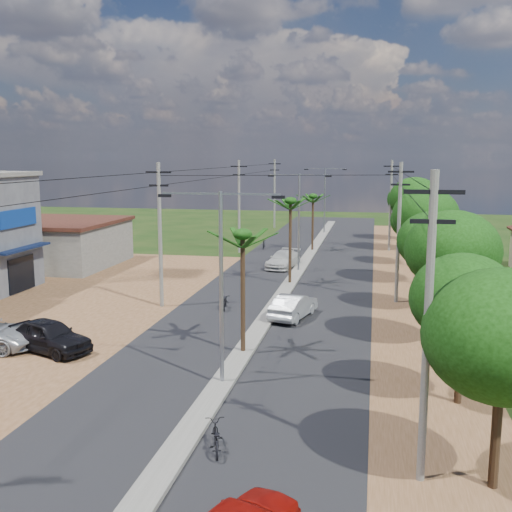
% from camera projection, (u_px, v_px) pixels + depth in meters
% --- Properties ---
extents(ground, '(160.00, 160.00, 0.00)m').
position_uv_depth(ground, '(222.00, 385.00, 24.71)').
color(ground, black).
rests_on(ground, ground).
extents(road, '(12.00, 110.00, 0.04)m').
position_uv_depth(road, '(279.00, 300.00, 39.22)').
color(road, black).
rests_on(road, ground).
extents(median, '(1.00, 90.00, 0.18)m').
position_uv_depth(median, '(286.00, 290.00, 42.11)').
color(median, '#605E56').
rests_on(median, ground).
extents(dirt_lot_west, '(18.00, 46.00, 0.04)m').
position_uv_depth(dirt_lot_west, '(10.00, 316.00, 35.33)').
color(dirt_lot_west, brown).
rests_on(dirt_lot_west, ground).
extents(dirt_shoulder_east, '(5.00, 90.00, 0.03)m').
position_uv_depth(dirt_shoulder_east, '(413.00, 307.00, 37.59)').
color(dirt_shoulder_east, brown).
rests_on(dirt_shoulder_east, ground).
extents(low_shed, '(10.40, 10.40, 3.95)m').
position_uv_depth(low_shed, '(56.00, 243.00, 51.64)').
color(low_shed, '#605E56').
rests_on(low_shed, ground).
extents(tree_east_a, '(4.40, 4.40, 6.37)m').
position_uv_depth(tree_east_a, '(503.00, 336.00, 16.35)').
color(tree_east_a, black).
rests_on(tree_east_a, ground).
extents(tree_east_b, '(4.00, 4.00, 5.83)m').
position_uv_depth(tree_east_b, '(463.00, 299.00, 22.25)').
color(tree_east_b, black).
rests_on(tree_east_b, ground).
extents(tree_east_c, '(4.60, 4.60, 6.83)m').
position_uv_depth(tree_east_c, '(452.00, 251.00, 28.83)').
color(tree_east_c, black).
rests_on(tree_east_c, ground).
extents(tree_east_d, '(4.20, 4.20, 6.13)m').
position_uv_depth(tree_east_d, '(432.00, 241.00, 35.74)').
color(tree_east_d, black).
rests_on(tree_east_d, ground).
extents(tree_east_e, '(4.80, 4.80, 7.14)m').
position_uv_depth(tree_east_e, '(426.00, 216.00, 43.32)').
color(tree_east_e, black).
rests_on(tree_east_e, ground).
extents(tree_east_f, '(3.80, 3.80, 5.52)m').
position_uv_depth(tree_east_f, '(413.00, 221.00, 51.34)').
color(tree_east_f, black).
rests_on(tree_east_f, ground).
extents(tree_east_g, '(5.00, 5.00, 7.38)m').
position_uv_depth(tree_east_g, '(415.00, 199.00, 58.74)').
color(tree_east_g, black).
rests_on(tree_east_g, ground).
extents(tree_east_h, '(4.40, 4.40, 6.52)m').
position_uv_depth(tree_east_h, '(407.00, 199.00, 66.64)').
color(tree_east_h, black).
rests_on(tree_east_h, ground).
extents(palm_median_near, '(2.00, 2.00, 6.15)m').
position_uv_depth(palm_median_near, '(243.00, 240.00, 27.67)').
color(palm_median_near, black).
rests_on(palm_median_near, ground).
extents(palm_median_mid, '(2.00, 2.00, 6.55)m').
position_uv_depth(palm_median_mid, '(291.00, 205.00, 43.10)').
color(palm_median_mid, black).
rests_on(palm_median_mid, ground).
extents(palm_median_far, '(2.00, 2.00, 5.85)m').
position_uv_depth(palm_median_far, '(313.00, 199.00, 58.68)').
color(palm_median_far, black).
rests_on(palm_median_far, ground).
extents(streetlight_near, '(5.10, 0.18, 8.00)m').
position_uv_depth(streetlight_near, '(221.00, 272.00, 23.93)').
color(streetlight_near, gray).
rests_on(streetlight_near, ground).
extents(streetlight_mid, '(5.10, 0.18, 8.00)m').
position_uv_depth(streetlight_mid, '(299.00, 214.00, 48.12)').
color(streetlight_mid, gray).
rests_on(streetlight_mid, ground).
extents(streetlight_far, '(5.10, 0.18, 8.00)m').
position_uv_depth(streetlight_far, '(325.00, 195.00, 72.31)').
color(streetlight_far, gray).
rests_on(streetlight_far, ground).
extents(utility_pole_w_b, '(1.60, 0.24, 9.00)m').
position_uv_depth(utility_pole_w_b, '(160.00, 232.00, 36.88)').
color(utility_pole_w_b, '#605E56').
rests_on(utility_pole_w_b, ground).
extents(utility_pole_w_c, '(1.60, 0.24, 9.00)m').
position_uv_depth(utility_pole_w_c, '(239.00, 204.00, 58.17)').
color(utility_pole_w_c, '#605E56').
rests_on(utility_pole_w_c, ground).
extents(utility_pole_w_d, '(1.60, 0.24, 9.00)m').
position_uv_depth(utility_pole_w_d, '(274.00, 192.00, 78.49)').
color(utility_pole_w_d, '#605E56').
rests_on(utility_pole_w_d, ground).
extents(utility_pole_e_a, '(1.60, 0.24, 9.00)m').
position_uv_depth(utility_pole_e_a, '(428.00, 323.00, 16.69)').
color(utility_pole_e_a, '#605E56').
rests_on(utility_pole_e_a, ground).
extents(utility_pole_e_b, '(1.60, 0.24, 9.00)m').
position_uv_depth(utility_pole_e_b, '(399.00, 230.00, 37.97)').
color(utility_pole_e_b, '#605E56').
rests_on(utility_pole_e_b, ground).
extents(utility_pole_e_c, '(1.60, 0.24, 9.00)m').
position_uv_depth(utility_pole_e_c, '(391.00, 203.00, 59.26)').
color(utility_pole_e_c, '#605E56').
rests_on(utility_pole_e_c, ground).
extents(car_silver_mid, '(2.49, 4.56, 1.43)m').
position_uv_depth(car_silver_mid, '(293.00, 307.00, 34.79)').
color(car_silver_mid, '#969A9E').
rests_on(car_silver_mid, ground).
extents(car_white_far, '(2.75, 5.10, 1.40)m').
position_uv_depth(car_white_far, '(283.00, 260.00, 50.59)').
color(car_white_far, '#AAAAA6').
rests_on(car_white_far, ground).
extents(car_parked_dark, '(4.98, 3.39, 1.58)m').
position_uv_depth(car_parked_dark, '(49.00, 336.00, 28.78)').
color(car_parked_dark, black).
rests_on(car_parked_dark, ground).
extents(moto_rider_east, '(1.13, 1.88, 0.93)m').
position_uv_depth(moto_rider_east, '(216.00, 438.00, 19.07)').
color(moto_rider_east, black).
rests_on(moto_rider_east, ground).
extents(moto_rider_west_a, '(0.94, 1.91, 0.96)m').
position_uv_depth(moto_rider_west_a, '(225.00, 302.00, 36.90)').
color(moto_rider_west_a, black).
rests_on(moto_rider_west_a, ground).
extents(moto_rider_west_b, '(0.63, 1.71, 1.00)m').
position_uv_depth(moto_rider_west_b, '(264.00, 244.00, 60.85)').
color(moto_rider_west_b, black).
rests_on(moto_rider_west_b, ground).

